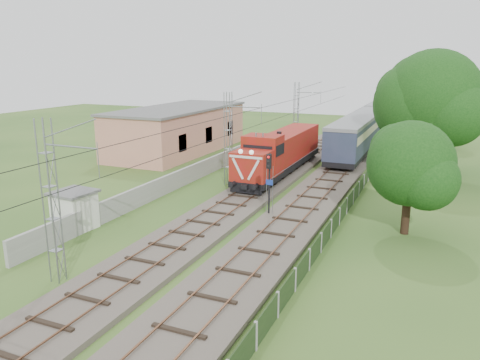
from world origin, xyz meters
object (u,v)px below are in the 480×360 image
at_px(coach_rake, 385,111).
at_px(relay_hut, 75,210).
at_px(signal_post, 269,174).
at_px(locomotive, 280,152).

relative_size(coach_rake, relay_hut, 27.50).
xyz_separation_m(coach_rake, signal_post, (-1.78, -50.36, 0.44)).
xyz_separation_m(coach_rake, relay_hut, (-12.40, -57.38, -1.39)).
relative_size(signal_post, relay_hut, 1.72).
bearing_deg(coach_rake, signal_post, -92.03).
bearing_deg(relay_hut, coach_rake, 77.80).
relative_size(locomotive, signal_post, 3.82).
bearing_deg(coach_rake, relay_hut, -102.20).
bearing_deg(signal_post, locomotive, 104.94).
height_order(signal_post, relay_hut, signal_post).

